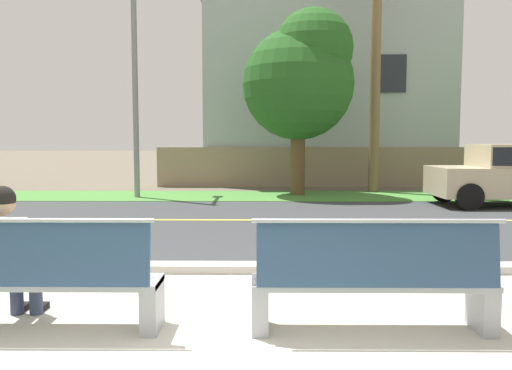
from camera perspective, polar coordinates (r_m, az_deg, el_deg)
ground_plane at (r=12.01m, az=-1.71°, el=-2.85°), size 140.00×140.00×0.00m
sidewalk_pavement at (r=4.61m, az=-5.52°, el=-15.70°), size 44.00×3.60×0.01m
curb_edge at (r=6.45m, az=-3.68°, el=-9.19°), size 44.00×0.30×0.11m
street_asphalt at (r=10.53m, az=-2.03°, el=-3.94°), size 52.00×8.00×0.01m
road_centre_line at (r=10.53m, az=-2.03°, el=-3.91°), size 48.00×0.14×0.01m
far_verge_grass at (r=15.10m, az=-1.25°, el=-1.21°), size 48.00×2.80×0.02m
bench_left at (r=4.75m, az=-23.09°, el=-9.66°), size 2.04×0.48×1.01m
bench_right at (r=4.47m, az=12.91°, el=-10.31°), size 2.04×0.48×1.01m
seated_person_white at (r=4.99m, az=-25.71°, el=-6.58°), size 0.52×0.68×1.25m
streetlamp at (r=15.43m, az=-13.19°, el=14.32°), size 0.24×2.10×7.33m
shade_tree_left at (r=15.45m, az=5.13°, el=11.99°), size 3.29×3.29×5.44m
garden_wall at (r=18.36m, az=9.47°, el=1.98°), size 13.00×0.36×1.40m
house_across_street at (r=21.57m, az=7.23°, el=11.05°), size 9.74×6.91×7.78m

